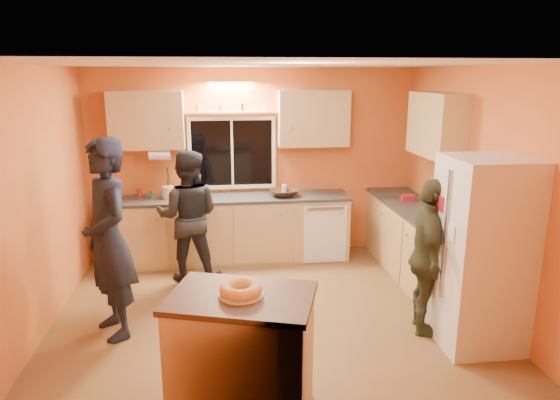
{
  "coord_description": "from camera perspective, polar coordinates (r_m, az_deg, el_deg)",
  "views": [
    {
      "loc": [
        -0.5,
        -4.86,
        2.51
      ],
      "look_at": [
        0.16,
        0.4,
        1.17
      ],
      "focal_mm": 32.0,
      "sensor_mm": 36.0,
      "label": 1
    }
  ],
  "objects": [
    {
      "name": "ground",
      "position": [
        5.49,
        -1.2,
        -12.97
      ],
      "size": [
        4.5,
        4.5,
        0.0
      ],
      "primitive_type": "plane",
      "color": "brown",
      "rests_on": "ground"
    },
    {
      "name": "room_shell",
      "position": [
        5.38,
        -0.49,
        4.68
      ],
      "size": [
        4.54,
        4.04,
        2.61
      ],
      "color": "orange",
      "rests_on": "ground"
    },
    {
      "name": "back_counter",
      "position": [
        6.9,
        -2.61,
        -3.17
      ],
      "size": [
        4.23,
        0.62,
        0.9
      ],
      "color": "tan",
      "rests_on": "ground"
    },
    {
      "name": "right_counter",
      "position": [
        6.25,
        16.44,
        -5.64
      ],
      "size": [
        0.62,
        1.84,
        0.9
      ],
      "color": "tan",
      "rests_on": "ground"
    },
    {
      "name": "refrigerator",
      "position": [
        4.98,
        22.08,
        -5.73
      ],
      "size": [
        0.72,
        0.7,
        1.8
      ],
      "primitive_type": "cube",
      "color": "silver",
      "rests_on": "ground"
    },
    {
      "name": "island",
      "position": [
        3.84,
        -4.34,
        -17.37
      ],
      "size": [
        1.18,
        0.97,
        0.99
      ],
      "rotation": [
        0.0,
        0.0,
        -0.31
      ],
      "color": "tan",
      "rests_on": "ground"
    },
    {
      "name": "bundt_pastry",
      "position": [
        3.59,
        -4.5,
        -10.13
      ],
      "size": [
        0.31,
        0.31,
        0.09
      ],
      "primitive_type": "torus",
      "color": "tan",
      "rests_on": "island"
    },
    {
      "name": "person_left",
      "position": [
        5.04,
        -19.02,
        -4.31
      ],
      "size": [
        0.75,
        0.85,
        1.95
      ],
      "primitive_type": "imported",
      "rotation": [
        0.0,
        0.0,
        -1.07
      ],
      "color": "black",
      "rests_on": "ground"
    },
    {
      "name": "person_center",
      "position": [
        6.21,
        -10.46,
        -1.85
      ],
      "size": [
        0.86,
        0.71,
        1.63
      ],
      "primitive_type": "imported",
      "rotation": [
        0.0,
        0.0,
        3.03
      ],
      "color": "black",
      "rests_on": "ground"
    },
    {
      "name": "person_right",
      "position": [
        5.08,
        16.61,
        -6.33
      ],
      "size": [
        0.61,
        0.98,
        1.56
      ],
      "primitive_type": "imported",
      "rotation": [
        0.0,
        0.0,
        1.3
      ],
      "color": "#3A3E27",
      "rests_on": "ground"
    },
    {
      "name": "mixing_bowl",
      "position": [
        6.76,
        0.47,
        0.85
      ],
      "size": [
        0.45,
        0.45,
        0.09
      ],
      "primitive_type": "imported",
      "rotation": [
        0.0,
        0.0,
        0.18
      ],
      "color": "#321C10",
      "rests_on": "back_counter"
    },
    {
      "name": "utensil_crock",
      "position": [
        6.76,
        -12.7,
        0.84
      ],
      "size": [
        0.14,
        0.14,
        0.17
      ],
      "primitive_type": "cylinder",
      "color": "beige",
      "rests_on": "back_counter"
    },
    {
      "name": "potted_plant",
      "position": [
        5.63,
        18.05,
        -1.49
      ],
      "size": [
        0.34,
        0.32,
        0.31
      ],
      "primitive_type": "imported",
      "rotation": [
        0.0,
        0.0,
        0.38
      ],
      "color": "gray",
      "rests_on": "right_counter"
    },
    {
      "name": "red_box",
      "position": [
        6.73,
        14.4,
        0.23
      ],
      "size": [
        0.18,
        0.15,
        0.07
      ],
      "primitive_type": "cube",
      "rotation": [
        0.0,
        0.0,
        -0.17
      ],
      "color": "#AB1A26",
      "rests_on": "right_counter"
    }
  ]
}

